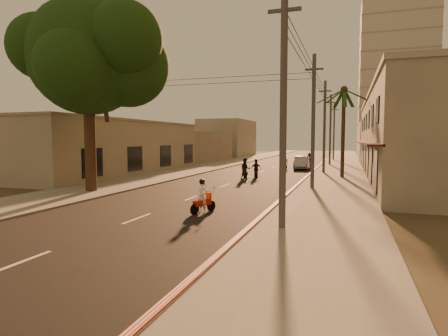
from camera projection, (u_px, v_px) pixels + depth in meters
The scene contains 20 objects.
ground at pixel (178, 204), 19.73m from camera, with size 160.00×160.00×0.00m, color #383023.
road at pixel (262, 172), 38.64m from camera, with size 10.00×140.00×0.02m, color black.
sidewalk_right at pixel (337, 173), 36.26m from camera, with size 5.00×140.00×0.12m, color slate.
sidewalk_left at pixel (195, 169), 41.00m from camera, with size 5.00×140.00×0.12m, color slate.
curb_stripe at pixel (307, 177), 32.29m from camera, with size 0.20×60.00×0.20m, color red.
shophouse_row at pixel (416, 136), 32.05m from camera, with size 8.80×34.20×7.30m.
left_building at pixel (111, 147), 37.18m from camera, with size 8.20×24.20×5.20m.
distant_tower at pixel (395, 79), 66.53m from camera, with size 12.10×12.10×28.00m.
broadleaf_tree at pixel (95, 57), 23.18m from camera, with size 9.60×8.70×12.10m.
palm_tree at pixel (344, 95), 31.77m from camera, with size 5.00×5.00×8.20m.
utility_poles at pixel (325, 106), 36.17m from camera, with size 1.20×48.26×9.00m.
filler_right at pixel (387, 141), 57.62m from camera, with size 8.00×14.00×6.00m, color gray.
filler_left_near at pixel (191, 147), 56.13m from camera, with size 8.00×14.00×4.40m, color gray.
filler_left_far at pixel (228, 138), 73.04m from camera, with size 8.00×14.00×7.00m, color gray.
scooter_red at pixel (202, 198), 17.10m from camera, with size 0.88×1.55×1.60m.
scooter_mid_a at pixel (245, 169), 31.40m from camera, with size 1.30×1.76×1.83m.
scooter_mid_b at pixel (256, 169), 32.61m from camera, with size 1.13×1.64×1.65m.
scooter_far_a at pixel (285, 162), 42.27m from camera, with size 0.79×1.71×1.67m.
scooter_far_b at pixel (309, 161), 44.52m from camera, with size 1.16×1.78×1.75m.
parked_car at pixel (302, 163), 41.77m from camera, with size 1.82×4.52×1.46m, color #A2A5AA.
Camera 1 is at (8.50, -17.74, 3.42)m, focal length 30.00 mm.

